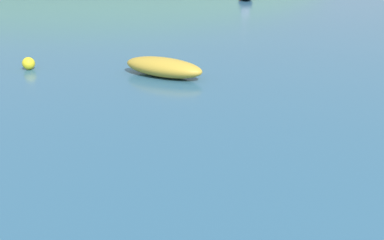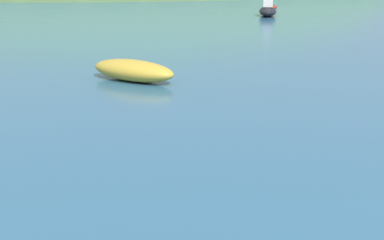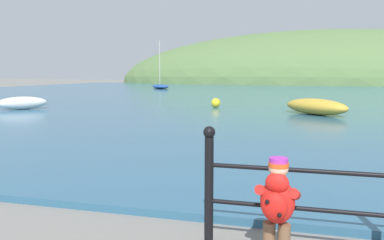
{
  "view_description": "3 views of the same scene",
  "coord_description": "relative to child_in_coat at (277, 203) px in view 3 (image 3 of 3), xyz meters",
  "views": [
    {
      "loc": [
        -7.16,
        -0.94,
        4.37
      ],
      "look_at": [
        -4.84,
        7.4,
        0.93
      ],
      "focal_mm": 42.0,
      "sensor_mm": 36.0,
      "label": 1
    },
    {
      "loc": [
        -5.39,
        -2.4,
        3.48
      ],
      "look_at": [
        -3.81,
        5.83,
        1.05
      ],
      "focal_mm": 50.0,
      "sensor_mm": 36.0,
      "label": 2
    },
    {
      "loc": [
        -5.18,
        -2.06,
        1.72
      ],
      "look_at": [
        -6.74,
        3.93,
        0.95
      ],
      "focal_mm": 35.0,
      "sensor_mm": 36.0,
      "label": 3
    }
  ],
  "objects": [
    {
      "name": "child_in_coat",
      "position": [
        0.0,
        0.0,
        0.0
      ],
      "size": [
        0.4,
        0.55,
        1.0
      ],
      "color": "brown",
      "rests_on": "ground"
    },
    {
      "name": "far_hillside",
      "position": [
        5.25,
        69.62,
        -0.61
      ],
      "size": [
        75.73,
        41.65,
        18.94
      ],
      "color": "#567542",
      "rests_on": "ground"
    },
    {
      "name": "water",
      "position": [
        5.25,
        30.86,
        -0.56
      ],
      "size": [
        80.0,
        60.0,
        0.1
      ],
      "primitive_type": "cube",
      "color": "#2D5B7A",
      "rests_on": "ground"
    },
    {
      "name": "boat_blue_hull",
      "position": [
        1.12,
        12.45,
        -0.19
      ],
      "size": [
        2.84,
        2.8,
        0.64
      ],
      "color": "gold",
      "rests_on": "water"
    },
    {
      "name": "boat_mid_harbor",
      "position": [
        -11.8,
        11.42,
        -0.22
      ],
      "size": [
        1.99,
        2.0,
        0.58
      ],
      "color": "silver",
      "rests_on": "water"
    },
    {
      "name": "boat_far_left",
      "position": [
        -13.78,
        36.15,
        -0.26
      ],
      "size": [
        3.62,
        4.46,
        5.22
      ],
      "color": "#1E4793",
      "rests_on": "water"
    },
    {
      "name": "mooring_buoy",
      "position": [
        -3.36,
        14.61,
        -0.28
      ],
      "size": [
        0.45,
        0.45,
        0.45
      ],
      "primitive_type": "sphere",
      "color": "yellow",
      "rests_on": "water"
    }
  ]
}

